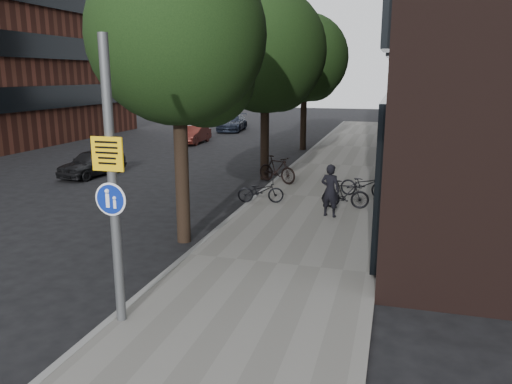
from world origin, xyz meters
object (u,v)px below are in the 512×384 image
(pedestrian, at_px, (330,190))
(parked_bike_facade_near, at_px, (364,184))
(signpost, at_px, (113,184))
(parked_car_near, at_px, (92,163))

(pedestrian, xyz_separation_m, parked_bike_facade_near, (0.84, 2.84, -0.36))
(signpost, relative_size, parked_car_near, 1.44)
(parked_bike_facade_near, relative_size, parked_car_near, 0.50)
(pedestrian, bearing_deg, parked_bike_facade_near, -92.47)
(signpost, relative_size, pedestrian, 3.01)
(parked_bike_facade_near, bearing_deg, parked_car_near, 96.16)
(signpost, bearing_deg, pedestrian, 71.02)
(signpost, height_order, parked_bike_facade_near, signpost)
(pedestrian, distance_m, parked_bike_facade_near, 2.98)
(parked_car_near, bearing_deg, pedestrian, -12.48)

